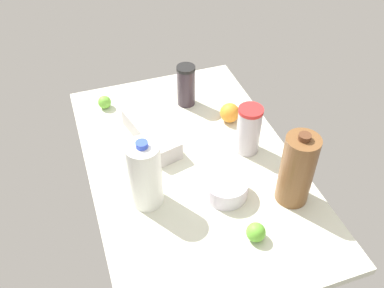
{
  "coord_description": "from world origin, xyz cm",
  "views": [
    {
      "loc": [
        -107.41,
        36.74,
        116.74
      ],
      "look_at": [
        0.0,
        0.0,
        13.0
      ],
      "focal_mm": 40.0,
      "sensor_mm": 36.0,
      "label": 1
    }
  ],
  "objects_px": {
    "mixing_bowl": "(226,188)",
    "orange_by_jug": "(230,113)",
    "lime_loose": "(256,232)",
    "milk_jug": "(145,175)",
    "tumbler_cup": "(249,130)",
    "lime_beside_bowl": "(105,102)",
    "chocolate_milk_jug": "(297,170)",
    "egg_carton": "(151,133)",
    "shaker_bottle": "(186,85)"
  },
  "relations": [
    {
      "from": "mixing_bowl",
      "to": "orange_by_jug",
      "type": "bearing_deg",
      "value": -24.37
    },
    {
      "from": "mixing_bowl",
      "to": "orange_by_jug",
      "type": "height_order",
      "value": "orange_by_jug"
    },
    {
      "from": "lime_loose",
      "to": "orange_by_jug",
      "type": "distance_m",
      "value": 0.59
    },
    {
      "from": "milk_jug",
      "to": "tumbler_cup",
      "type": "relative_size",
      "value": 1.35
    },
    {
      "from": "lime_beside_bowl",
      "to": "lime_loose",
      "type": "bearing_deg",
      "value": -158.56
    },
    {
      "from": "chocolate_milk_jug",
      "to": "lime_beside_bowl",
      "type": "bearing_deg",
      "value": 35.87
    },
    {
      "from": "milk_jug",
      "to": "chocolate_milk_jug",
      "type": "height_order",
      "value": "chocolate_milk_jug"
    },
    {
      "from": "tumbler_cup",
      "to": "chocolate_milk_jug",
      "type": "height_order",
      "value": "chocolate_milk_jug"
    },
    {
      "from": "tumbler_cup",
      "to": "orange_by_jug",
      "type": "height_order",
      "value": "tumbler_cup"
    },
    {
      "from": "milk_jug",
      "to": "egg_carton",
      "type": "bearing_deg",
      "value": -17.51
    },
    {
      "from": "lime_beside_bowl",
      "to": "lime_loose",
      "type": "distance_m",
      "value": 0.89
    },
    {
      "from": "egg_carton",
      "to": "lime_loose",
      "type": "relative_size",
      "value": 4.98
    },
    {
      "from": "milk_jug",
      "to": "lime_loose",
      "type": "bearing_deg",
      "value": -132.95
    },
    {
      "from": "lime_loose",
      "to": "orange_by_jug",
      "type": "relative_size",
      "value": 0.76
    },
    {
      "from": "chocolate_milk_jug",
      "to": "shaker_bottle",
      "type": "xyz_separation_m",
      "value": [
        0.63,
        0.17,
        -0.04
      ]
    },
    {
      "from": "egg_carton",
      "to": "orange_by_jug",
      "type": "height_order",
      "value": "orange_by_jug"
    },
    {
      "from": "tumbler_cup",
      "to": "lime_beside_bowl",
      "type": "height_order",
      "value": "tumbler_cup"
    },
    {
      "from": "milk_jug",
      "to": "orange_by_jug",
      "type": "height_order",
      "value": "milk_jug"
    },
    {
      "from": "shaker_bottle",
      "to": "lime_beside_bowl",
      "type": "xyz_separation_m",
      "value": [
        0.08,
        0.34,
        -0.06
      ]
    },
    {
      "from": "chocolate_milk_jug",
      "to": "orange_by_jug",
      "type": "distance_m",
      "value": 0.47
    },
    {
      "from": "chocolate_milk_jug",
      "to": "lime_beside_bowl",
      "type": "relative_size",
      "value": 5.06
    },
    {
      "from": "egg_carton",
      "to": "tumbler_cup",
      "type": "distance_m",
      "value": 0.38
    },
    {
      "from": "milk_jug",
      "to": "tumbler_cup",
      "type": "bearing_deg",
      "value": -73.83
    },
    {
      "from": "mixing_bowl",
      "to": "orange_by_jug",
      "type": "relative_size",
      "value": 1.87
    },
    {
      "from": "egg_carton",
      "to": "mixing_bowl",
      "type": "xyz_separation_m",
      "value": [
        -0.36,
        -0.17,
        -0.0
      ]
    },
    {
      "from": "shaker_bottle",
      "to": "lime_beside_bowl",
      "type": "distance_m",
      "value": 0.36
    },
    {
      "from": "mixing_bowl",
      "to": "shaker_bottle",
      "type": "bearing_deg",
      "value": -3.82
    },
    {
      "from": "chocolate_milk_jug",
      "to": "shaker_bottle",
      "type": "relative_size",
      "value": 1.54
    },
    {
      "from": "chocolate_milk_jug",
      "to": "mixing_bowl",
      "type": "bearing_deg",
      "value": 68.1
    },
    {
      "from": "mixing_bowl",
      "to": "orange_by_jug",
      "type": "distance_m",
      "value": 0.41
    },
    {
      "from": "chocolate_milk_jug",
      "to": "egg_carton",
      "type": "bearing_deg",
      "value": 40.9
    },
    {
      "from": "orange_by_jug",
      "to": "shaker_bottle",
      "type": "bearing_deg",
      "value": 37.32
    },
    {
      "from": "orange_by_jug",
      "to": "egg_carton",
      "type": "bearing_deg",
      "value": 92.89
    },
    {
      "from": "milk_jug",
      "to": "egg_carton",
      "type": "distance_m",
      "value": 0.32
    },
    {
      "from": "lime_loose",
      "to": "orange_by_jug",
      "type": "xyz_separation_m",
      "value": [
        0.57,
        -0.15,
        0.01
      ]
    },
    {
      "from": "milk_jug",
      "to": "lime_loose",
      "type": "distance_m",
      "value": 0.4
    },
    {
      "from": "chocolate_milk_jug",
      "to": "lime_loose",
      "type": "relative_size",
      "value": 4.6
    },
    {
      "from": "shaker_bottle",
      "to": "egg_carton",
      "type": "bearing_deg",
      "value": 132.53
    },
    {
      "from": "milk_jug",
      "to": "egg_carton",
      "type": "relative_size",
      "value": 0.86
    },
    {
      "from": "mixing_bowl",
      "to": "lime_beside_bowl",
      "type": "distance_m",
      "value": 0.7
    },
    {
      "from": "egg_carton",
      "to": "shaker_bottle",
      "type": "relative_size",
      "value": 1.67
    },
    {
      "from": "egg_carton",
      "to": "mixing_bowl",
      "type": "bearing_deg",
      "value": -167.94
    },
    {
      "from": "tumbler_cup",
      "to": "orange_by_jug",
      "type": "xyz_separation_m",
      "value": [
        0.19,
        -0.0,
        -0.06
      ]
    },
    {
      "from": "shaker_bottle",
      "to": "lime_loose",
      "type": "bearing_deg",
      "value": 178.67
    },
    {
      "from": "milk_jug",
      "to": "tumbler_cup",
      "type": "height_order",
      "value": "milk_jug"
    },
    {
      "from": "lime_beside_bowl",
      "to": "orange_by_jug",
      "type": "bearing_deg",
      "value": -118.4
    },
    {
      "from": "lime_loose",
      "to": "shaker_bottle",
      "type": "bearing_deg",
      "value": -1.33
    },
    {
      "from": "egg_carton",
      "to": "shaker_bottle",
      "type": "distance_m",
      "value": 0.29
    },
    {
      "from": "chocolate_milk_jug",
      "to": "lime_loose",
      "type": "distance_m",
      "value": 0.25
    },
    {
      "from": "tumbler_cup",
      "to": "chocolate_milk_jug",
      "type": "relative_size",
      "value": 0.69
    }
  ]
}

